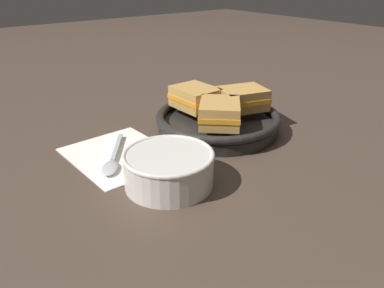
% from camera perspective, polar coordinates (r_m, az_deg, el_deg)
% --- Properties ---
extents(ground_plane, '(4.00, 4.00, 0.00)m').
position_cam_1_polar(ground_plane, '(0.70, -3.94, -2.58)').
color(ground_plane, '#47382D').
extents(napkin, '(0.21, 0.18, 0.00)m').
position_cam_1_polar(napkin, '(0.73, -10.91, -1.51)').
color(napkin, white).
rests_on(napkin, ground_plane).
extents(soup_bowl, '(0.15, 0.15, 0.06)m').
position_cam_1_polar(soup_bowl, '(0.61, -3.57, -3.46)').
color(soup_bowl, silver).
rests_on(soup_bowl, ground_plane).
extents(spoon, '(0.15, 0.11, 0.01)m').
position_cam_1_polar(spoon, '(0.69, -12.09, -2.65)').
color(spoon, '#B7B7BC').
rests_on(spoon, napkin).
extents(skillet, '(0.27, 0.27, 0.04)m').
position_cam_1_polar(skillet, '(0.82, 3.98, 3.45)').
color(skillet, black).
rests_on(skillet, ground_plane).
extents(sandwich_near_left, '(0.10, 0.08, 0.05)m').
position_cam_1_polar(sandwich_near_left, '(0.84, 0.51, 7.10)').
color(sandwich_near_left, '#C18E47').
rests_on(sandwich_near_left, skillet).
extents(sandwich_near_right, '(0.13, 0.13, 0.05)m').
position_cam_1_polar(sandwich_near_right, '(0.75, 4.00, 4.84)').
color(sandwich_near_right, '#C18E47').
rests_on(sandwich_near_right, skillet).
extents(sandwich_far_left, '(0.11, 0.12, 0.05)m').
position_cam_1_polar(sandwich_far_left, '(0.84, 7.69, 6.87)').
color(sandwich_far_left, '#C18E47').
rests_on(sandwich_far_left, skillet).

